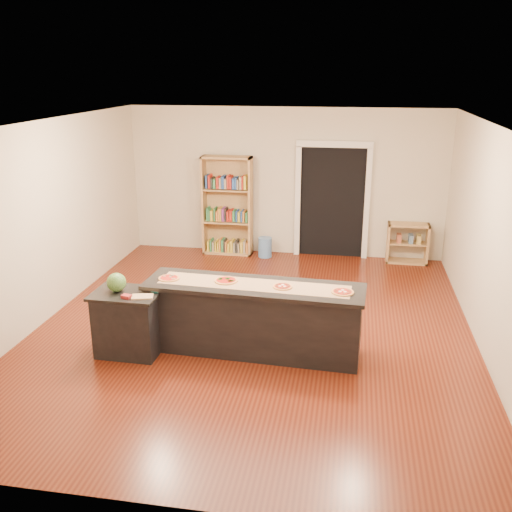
% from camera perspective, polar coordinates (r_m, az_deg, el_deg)
% --- Properties ---
extents(room, '(6.00, 7.00, 2.80)m').
position_cam_1_polar(room, '(7.57, -0.26, 2.41)').
color(room, beige).
rests_on(room, ground).
extents(doorway, '(1.40, 0.09, 2.21)m').
position_cam_1_polar(doorway, '(10.88, 7.65, 6.09)').
color(doorway, black).
rests_on(doorway, room).
extents(kitchen_island, '(2.76, 0.75, 0.91)m').
position_cam_1_polar(kitchen_island, '(7.27, -0.23, -6.21)').
color(kitchen_island, black).
rests_on(kitchen_island, ground).
extents(side_counter, '(0.84, 0.61, 0.83)m').
position_cam_1_polar(side_counter, '(7.41, -12.63, -6.51)').
color(side_counter, black).
rests_on(side_counter, ground).
extents(bookshelf, '(0.95, 0.34, 1.90)m').
position_cam_1_polar(bookshelf, '(11.00, -2.89, 5.03)').
color(bookshelf, tan).
rests_on(bookshelf, ground).
extents(low_shelf, '(0.75, 0.32, 0.75)m').
position_cam_1_polar(low_shelf, '(10.96, 14.90, 1.25)').
color(low_shelf, tan).
rests_on(low_shelf, ground).
extents(waste_bin, '(0.26, 0.26, 0.38)m').
position_cam_1_polar(waste_bin, '(10.97, 0.91, 0.88)').
color(waste_bin, '#5480BB').
rests_on(waste_bin, ground).
extents(kraft_paper, '(2.41, 0.55, 0.00)m').
position_cam_1_polar(kraft_paper, '(7.09, -0.23, -2.88)').
color(kraft_paper, '#A68055').
rests_on(kraft_paper, kitchen_island).
extents(watermelon, '(0.24, 0.24, 0.24)m').
position_cam_1_polar(watermelon, '(7.27, -13.79, -2.58)').
color(watermelon, '#144214').
rests_on(watermelon, side_counter).
extents(cutting_board, '(0.29, 0.23, 0.02)m').
position_cam_1_polar(cutting_board, '(7.06, -11.29, -4.00)').
color(cutting_board, tan).
rests_on(cutting_board, side_counter).
extents(package_red, '(0.13, 0.10, 0.04)m').
position_cam_1_polar(package_red, '(7.07, -12.83, -3.97)').
color(package_red, maroon).
rests_on(package_red, side_counter).
extents(package_teal, '(0.13, 0.13, 0.05)m').
position_cam_1_polar(package_teal, '(7.19, -9.99, -3.34)').
color(package_teal, '#195966').
rests_on(package_teal, side_counter).
extents(pizza_a, '(0.28, 0.28, 0.02)m').
position_cam_1_polar(pizza_a, '(7.36, -8.69, -2.19)').
color(pizza_a, '#BE8749').
rests_on(pizza_a, kitchen_island).
extents(pizza_b, '(0.28, 0.28, 0.02)m').
position_cam_1_polar(pizza_b, '(7.20, -3.02, -2.46)').
color(pizza_b, '#BE8749').
rests_on(pizza_b, kitchen_island).
extents(pizza_c, '(0.26, 0.26, 0.02)m').
position_cam_1_polar(pizza_c, '(7.01, 2.67, -3.06)').
color(pizza_c, '#BE8749').
rests_on(pizza_c, kitchen_island).
extents(pizza_d, '(0.26, 0.26, 0.02)m').
position_cam_1_polar(pizza_d, '(6.91, 8.65, -3.57)').
color(pizza_d, '#BE8749').
rests_on(pizza_d, kitchen_island).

